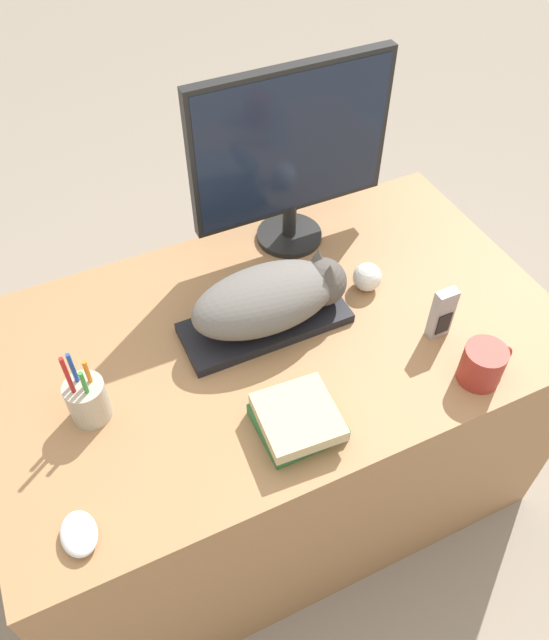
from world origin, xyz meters
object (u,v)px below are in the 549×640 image
at_px(keyboard, 265,323).
at_px(coffee_mug, 483,364).
at_px(computer_mouse, 79,534).
at_px(monitor, 292,150).
at_px(phone, 442,314).
at_px(cat, 274,296).
at_px(baseball, 367,277).
at_px(book_stack, 298,419).
at_px(pen_cup, 87,399).

xyz_separation_m(keyboard, coffee_mug, (0.36, -0.33, 0.03)).
bearing_deg(computer_mouse, monitor, 39.53).
distance_m(computer_mouse, phone, 0.86).
xyz_separation_m(cat, phone, (0.32, -0.19, -0.02)).
xyz_separation_m(baseball, phone, (0.07, -0.20, 0.03)).
relative_size(keyboard, book_stack, 2.35).
height_order(monitor, computer_mouse, monitor).
xyz_separation_m(keyboard, phone, (0.35, -0.19, 0.05)).
bearing_deg(keyboard, pen_cup, -170.83).
relative_size(cat, book_stack, 2.25).
height_order(computer_mouse, pen_cup, pen_cup).
xyz_separation_m(computer_mouse, phone, (0.85, 0.13, 0.05)).
bearing_deg(book_stack, keyboard, 78.76).
relative_size(baseball, phone, 0.52).
distance_m(coffee_mug, book_stack, 0.41).
bearing_deg(cat, keyboard, 180.00).
bearing_deg(pen_cup, monitor, 28.02).
distance_m(cat, computer_mouse, 0.62).
xyz_separation_m(monitor, coffee_mug, (0.17, -0.59, -0.22)).
bearing_deg(pen_cup, cat, 8.69).
relative_size(cat, pen_cup, 1.87).
relative_size(pen_cup, phone, 1.49).
distance_m(coffee_mug, baseball, 0.35).
distance_m(keyboard, cat, 0.08).
height_order(cat, monitor, monitor).
distance_m(pen_cup, book_stack, 0.42).
height_order(keyboard, pen_cup, pen_cup).
height_order(pen_cup, phone, pen_cup).
relative_size(baseball, book_stack, 0.42).
xyz_separation_m(cat, baseball, (0.25, 0.01, -0.06)).
bearing_deg(coffee_mug, phone, 93.28).
xyz_separation_m(cat, monitor, (0.16, 0.26, 0.18)).
bearing_deg(computer_mouse, book_stack, 5.05).
xyz_separation_m(monitor, baseball, (0.09, -0.25, -0.23)).
distance_m(monitor, computer_mouse, 0.94).
relative_size(computer_mouse, book_stack, 0.55).
bearing_deg(computer_mouse, coffee_mug, -0.87).
distance_m(cat, pen_cup, 0.45).
relative_size(phone, book_stack, 0.81).
bearing_deg(monitor, book_stack, -114.53).
xyz_separation_m(monitor, pen_cup, (-0.61, -0.32, -0.22)).
bearing_deg(keyboard, coffee_mug, -42.85).
xyz_separation_m(keyboard, baseball, (0.28, 0.01, 0.02)).
relative_size(keyboard, computer_mouse, 4.29).
height_order(coffee_mug, book_stack, coffee_mug).
bearing_deg(phone, cat, 150.00).
bearing_deg(keyboard, phone, -28.28).
distance_m(keyboard, coffee_mug, 0.49).
bearing_deg(monitor, keyboard, -126.28).
bearing_deg(phone, monitor, 109.67).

